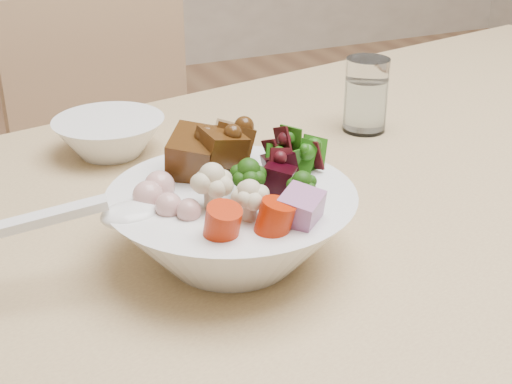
% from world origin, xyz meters
% --- Properties ---
extents(dining_table, '(1.64, 1.12, 0.70)m').
position_xyz_m(dining_table, '(-0.27, 0.10, 0.63)').
color(dining_table, tan).
rests_on(dining_table, ground).
extents(chair_far, '(0.44, 0.44, 0.83)m').
position_xyz_m(chair_far, '(-0.54, 0.68, 0.47)').
color(chair_far, tan).
rests_on(chair_far, ground).
extents(food_bowl, '(0.24, 0.24, 0.13)m').
position_xyz_m(food_bowl, '(-0.61, -0.03, 0.75)').
color(food_bowl, white).
rests_on(food_bowl, dining_table).
extents(soup_spoon, '(0.16, 0.06, 0.03)m').
position_xyz_m(soup_spoon, '(-0.73, -0.02, 0.78)').
color(soup_spoon, white).
rests_on(soup_spoon, food_bowl).
extents(water_glass, '(0.06, 0.06, 0.11)m').
position_xyz_m(water_glass, '(-0.30, 0.22, 0.75)').
color(water_glass, white).
rests_on(water_glass, dining_table).
extents(side_bowl, '(0.15, 0.15, 0.05)m').
position_xyz_m(side_bowl, '(-0.65, 0.29, 0.73)').
color(side_bowl, white).
rests_on(side_bowl, dining_table).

